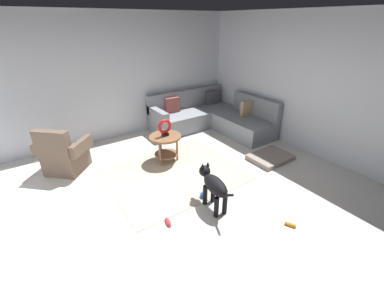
% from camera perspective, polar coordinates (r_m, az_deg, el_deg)
% --- Properties ---
extents(ground_plane, '(6.00, 6.00, 0.10)m').
position_cam_1_polar(ground_plane, '(4.13, -0.48, -12.14)').
color(ground_plane, silver).
extents(wall_back, '(6.00, 0.12, 2.70)m').
position_cam_1_polar(wall_back, '(6.03, -16.79, 13.97)').
color(wall_back, silver).
rests_on(wall_back, ground_plane).
extents(wall_right, '(0.12, 6.00, 2.70)m').
position_cam_1_polar(wall_right, '(5.58, 26.01, 11.56)').
color(wall_right, silver).
rests_on(wall_right, ground_plane).
extents(area_rug, '(2.30, 1.90, 0.01)m').
position_cam_1_polar(area_rug, '(4.65, -3.78, -6.52)').
color(area_rug, '#BCAD93').
rests_on(area_rug, ground_plane).
extents(sectional_couch, '(2.20, 2.25, 0.88)m').
position_cam_1_polar(sectional_couch, '(6.44, 4.27, 5.90)').
color(sectional_couch, gray).
rests_on(sectional_couch, ground_plane).
extents(armchair, '(0.99, 0.98, 0.88)m').
position_cam_1_polar(armchair, '(5.10, -26.73, -2.28)').
color(armchair, brown).
rests_on(armchair, ground_plane).
extents(side_table, '(0.60, 0.60, 0.54)m').
position_cam_1_polar(side_table, '(4.87, -5.94, 0.55)').
color(side_table, brown).
rests_on(side_table, ground_plane).
extents(torus_sculpture, '(0.28, 0.08, 0.33)m').
position_cam_1_polar(torus_sculpture, '(4.75, -6.11, 3.76)').
color(torus_sculpture, black).
rests_on(torus_sculpture, side_table).
extents(dog_bed_mat, '(0.80, 0.60, 0.09)m').
position_cam_1_polar(dog_bed_mat, '(5.30, 17.12, -2.86)').
color(dog_bed_mat, gray).
rests_on(dog_bed_mat, ground_plane).
extents(dog, '(0.28, 0.85, 0.63)m').
position_cam_1_polar(dog, '(3.69, 4.86, -9.21)').
color(dog, black).
rests_on(dog, ground_plane).
extents(dog_toy_ball, '(0.10, 0.10, 0.10)m').
position_cam_1_polar(dog_toy_ball, '(4.04, 2.52, -11.27)').
color(dog_toy_ball, blue).
rests_on(dog_toy_ball, ground_plane).
extents(dog_toy_rope, '(0.11, 0.15, 0.05)m').
position_cam_1_polar(dog_toy_rope, '(3.83, 21.17, -16.45)').
color(dog_toy_rope, orange).
rests_on(dog_toy_rope, ground_plane).
extents(dog_toy_bone, '(0.08, 0.19, 0.06)m').
position_cam_1_polar(dog_toy_bone, '(3.63, -5.36, -16.96)').
color(dog_toy_bone, red).
rests_on(dog_toy_bone, ground_plane).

